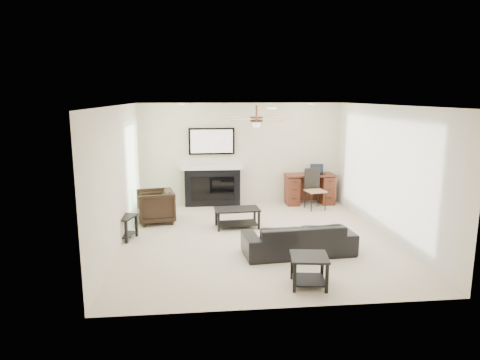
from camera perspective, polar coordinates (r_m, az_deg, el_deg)
The scene contains 10 objects.
room_shell at distance 7.96m, azimuth 3.54°, elevation 4.05°, with size 5.50×5.54×2.52m.
sofa at distance 7.43m, azimuth 7.81°, elevation -7.73°, with size 1.88×0.74×0.55m, color black.
armchair at distance 9.31m, azimuth -11.20°, elevation -3.46°, with size 0.75×0.77×0.70m, color black.
coffee_table at distance 8.81m, azimuth -0.38°, elevation -5.09°, with size 0.90×0.50×0.40m, color black.
end_table_near at distance 6.28m, azimuth 9.17°, elevation -11.87°, with size 0.52×0.52×0.45m, color black.
end_table_left at distance 8.41m, azimuth -15.57°, elevation -6.13°, with size 0.50×0.50×0.45m, color black.
fireplace_unit at distance 10.44m, azimuth -3.73°, elevation 1.70°, with size 1.52×0.34×1.91m, color black.
desk at distance 10.83m, azimuth 9.21°, elevation -1.18°, with size 1.22×0.56×0.76m, color #411E10.
desk_chair at distance 10.29m, azimuth 10.02°, elevation -1.25°, with size 0.42×0.44×0.97m, color black.
laptop at distance 10.77m, azimuth 10.35°, elevation 1.40°, with size 0.33×0.24×0.23m, color black.
Camera 1 is at (-1.10, -7.71, 2.67)m, focal length 32.00 mm.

